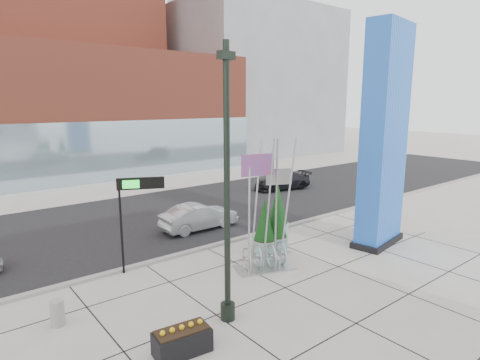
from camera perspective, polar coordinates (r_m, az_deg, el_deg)
ground at (r=14.94m, az=0.83°, el=-14.81°), size 160.00×160.00×0.00m
street_asphalt at (r=23.05m, az=-15.21°, el=-5.78°), size 80.00×12.00×0.02m
curb_edge at (r=17.93m, az=-7.42°, el=-10.16°), size 80.00×0.30×0.12m
tower_podium at (r=38.61m, az=-24.46°, el=8.53°), size 34.00×10.00×11.00m
tower_glass_front at (r=34.20m, az=-22.06°, el=3.46°), size 34.00×0.60×5.00m
building_grey_parking at (r=54.74m, az=0.70°, el=13.60°), size 20.00×18.00×18.00m
blue_pylon at (r=19.12m, az=19.79°, el=5.19°), size 3.15×1.80×9.91m
lamp_post at (r=11.65m, az=-1.84°, el=-4.79°), size 0.53×0.45×8.15m
public_art_sculpture at (r=15.92m, az=3.57°, el=-7.84°), size 2.55×1.83×5.23m
concrete_bollard at (r=13.58m, az=-24.54°, el=-16.82°), size 0.40×0.40×0.78m
overhead_street_sign at (r=15.83m, az=-14.66°, el=-1.41°), size 1.66×0.88×3.73m
round_planter_east at (r=19.60m, az=5.40°, el=-4.62°), size 1.05×1.05×2.64m
round_planter_mid at (r=17.74m, az=5.19°, el=-6.45°), size 1.02×1.02×2.54m
round_planter_west at (r=17.29m, az=3.49°, el=-6.95°), size 1.00×1.00×2.50m
box_planter_north at (r=11.42m, az=-8.24°, el=-21.58°), size 1.55×0.91×0.81m
car_silver_mid at (r=20.93m, az=-5.83°, el=-5.25°), size 4.10×1.48×1.34m
car_dark_east at (r=30.50m, az=6.02°, el=-0.16°), size 4.70×2.66×1.28m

